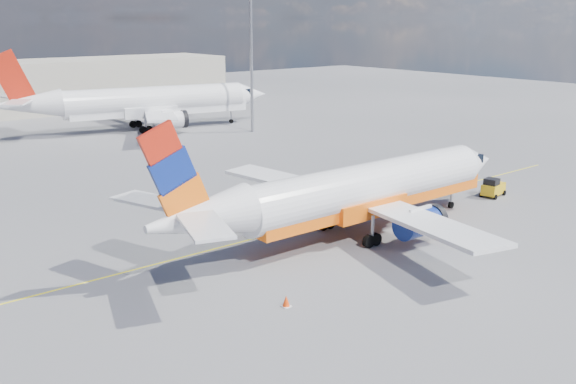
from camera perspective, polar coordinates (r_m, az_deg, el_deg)
ground at (r=42.45m, az=0.61°, el=-4.89°), size 240.00×240.00×0.00m
taxi_line at (r=44.66m, az=-1.85°, el=-3.86°), size 70.00×0.15×0.01m
terminal_main at (r=110.48m, az=-23.15°, el=8.50°), size 70.00×14.00×8.00m
main_jet at (r=44.07m, az=6.30°, el=0.10°), size 31.36×24.84×9.51m
second_jet at (r=88.42m, az=-12.42°, el=7.77°), size 36.65×28.27×11.06m
gse_tug at (r=56.76m, az=17.76°, el=0.38°), size 2.46×1.76×1.63m
traffic_cone at (r=33.93m, az=-0.17°, el=-9.68°), size 0.45×0.45×0.63m
floodlight_mast at (r=84.33m, az=-3.30°, el=12.87°), size 1.36×1.36×18.66m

